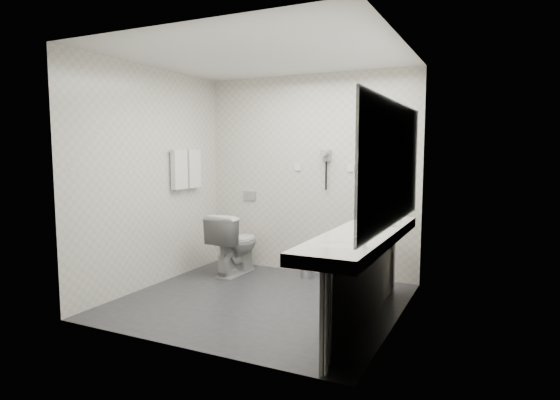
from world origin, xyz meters
The scene contains 31 objects.
floor centered at (0.00, 0.00, 0.00)m, with size 2.80×2.80×0.00m, color #28282C.
ceiling centered at (0.00, 0.00, 2.50)m, with size 2.80×2.80×0.00m, color silver.
wall_back centered at (0.00, 1.30, 1.25)m, with size 2.80×2.80×0.00m, color beige.
wall_front centered at (0.00, -1.30, 1.25)m, with size 2.80×2.80×0.00m, color beige.
wall_left centered at (-1.40, 0.00, 1.25)m, with size 2.60×2.60×0.00m, color beige.
wall_right centered at (1.40, 0.00, 1.25)m, with size 2.60×2.60×0.00m, color beige.
vanity_counter centered at (1.12, -0.20, 0.80)m, with size 0.55×2.20×0.10m, color silver.
vanity_panel centered at (1.15, -0.20, 0.38)m, with size 0.03×2.15×0.75m, color gray.
vanity_post_near centered at (1.18, -1.24, 0.38)m, with size 0.06×0.06×0.75m, color silver.
vanity_post_far centered at (1.18, 0.84, 0.38)m, with size 0.06×0.06×0.75m, color silver.
mirror centered at (1.39, -0.20, 1.45)m, with size 0.02×2.20×1.05m, color #B2BCC6.
basin_near centered at (1.12, -0.85, 0.83)m, with size 0.40×0.31×0.05m, color silver.
basin_far centered at (1.12, 0.45, 0.83)m, with size 0.40×0.31×0.05m, color silver.
faucet_near centered at (1.32, -0.85, 0.92)m, with size 0.04×0.04×0.15m, color silver.
faucet_far centered at (1.32, 0.45, 0.92)m, with size 0.04×0.04×0.15m, color silver.
soap_bottle_a centered at (1.23, -0.11, 0.90)m, with size 0.05×0.05×0.11m, color white.
soap_bottle_b centered at (1.20, -0.01, 0.89)m, with size 0.06×0.06×0.08m, color white.
glass_left centered at (1.20, -0.01, 0.91)m, with size 0.06×0.06×0.11m, color silver.
glass_right centered at (1.30, 0.21, 0.91)m, with size 0.07×0.07×0.12m, color silver.
toilet centered at (-0.80, 0.80, 0.39)m, with size 0.44×0.77×0.78m, color silver.
flush_plate centered at (-0.85, 1.29, 0.95)m, with size 0.18×0.02×0.12m, color #B2B5BA.
pedal_bin centered at (0.11, 1.03, 0.13)m, with size 0.18×0.18×0.26m, color #B2B5BA.
bin_lid centered at (0.11, 1.03, 0.26)m, with size 0.18×0.18×0.01m, color #B2B5BA.
towel_rail centered at (-1.35, 0.55, 1.55)m, with size 0.02×0.02×0.62m, color silver.
towel_near centered at (-1.34, 0.41, 1.33)m, with size 0.07×0.24×0.48m, color silver.
towel_far centered at (-1.34, 0.69, 1.33)m, with size 0.07×0.24×0.48m, color silver.
dryer_cradle centered at (0.25, 1.27, 1.50)m, with size 0.10×0.04×0.14m, color gray.
dryer_barrel centered at (0.25, 1.20, 1.53)m, with size 0.08×0.08×0.14m, color gray.
dryer_cord centered at (0.25, 1.26, 1.25)m, with size 0.02×0.02×0.35m, color black.
switch_plate_a centered at (-0.15, 1.29, 1.35)m, with size 0.09×0.02×0.09m, color silver.
switch_plate_b centered at (0.55, 1.29, 1.35)m, with size 0.09×0.02×0.09m, color silver.
Camera 1 is at (2.22, -4.15, 1.56)m, focal length 29.75 mm.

